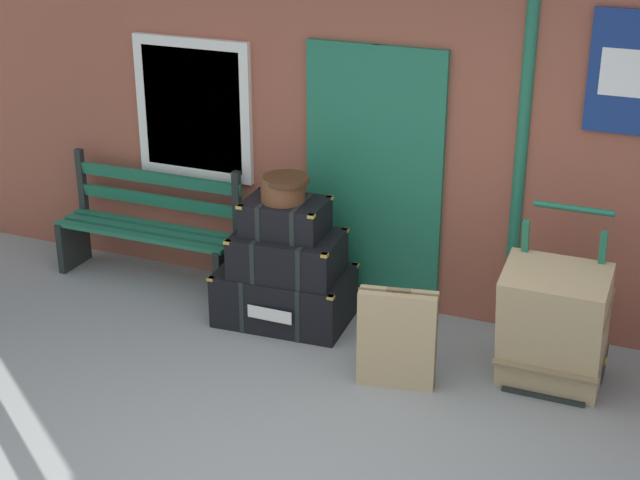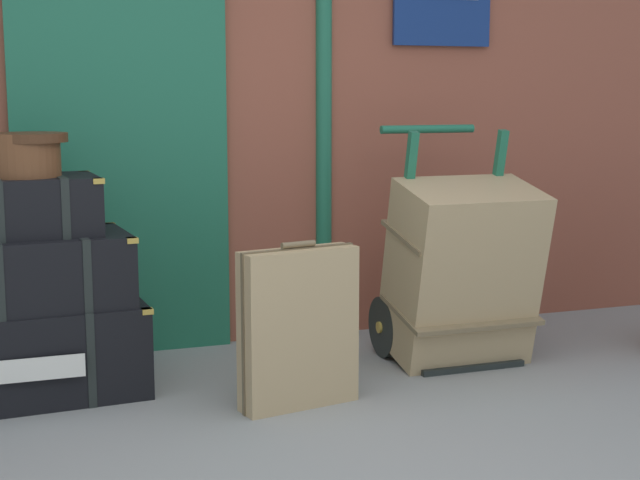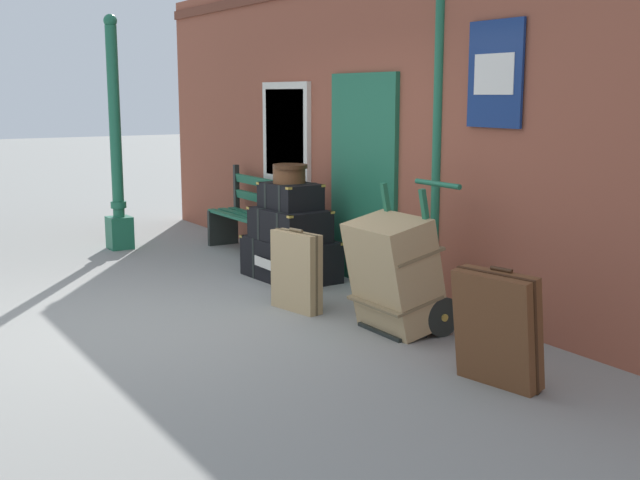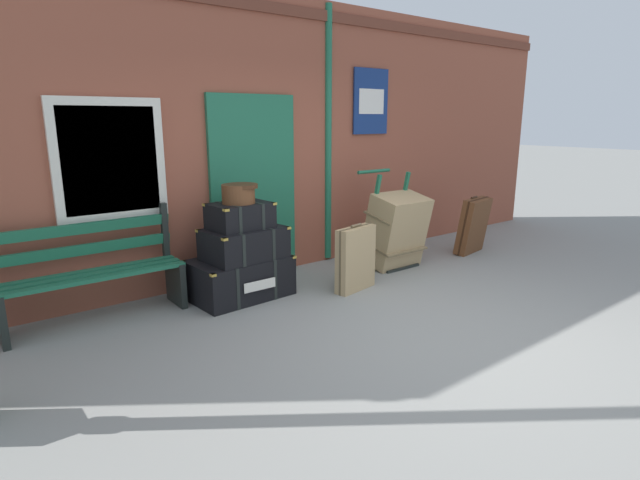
% 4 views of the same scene
% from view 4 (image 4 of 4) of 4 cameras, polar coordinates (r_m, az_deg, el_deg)
% --- Properties ---
extents(ground_plane, '(60.00, 60.00, 0.00)m').
position_cam_4_polar(ground_plane, '(4.60, 12.48, -10.35)').
color(ground_plane, gray).
extents(brick_facade, '(10.40, 0.35, 3.20)m').
position_cam_4_polar(brick_facade, '(6.18, -5.94, 11.25)').
color(brick_facade, brown).
rests_on(brick_facade, ground).
extents(platform_bench, '(1.60, 0.43, 1.01)m').
position_cam_4_polar(platform_bench, '(5.11, -24.21, -3.50)').
color(platform_bench, '#1E6647').
rests_on(platform_bench, ground).
extents(steamer_trunk_base, '(1.05, 0.71, 0.43)m').
position_cam_4_polar(steamer_trunk_base, '(5.39, -8.98, -4.19)').
color(steamer_trunk_base, black).
rests_on(steamer_trunk_base, ground).
extents(steamer_trunk_middle, '(0.85, 0.61, 0.33)m').
position_cam_4_polar(steamer_trunk_middle, '(5.29, -8.52, -0.37)').
color(steamer_trunk_middle, black).
rests_on(steamer_trunk_middle, steamer_trunk_base).
extents(steamer_trunk_top, '(0.64, 0.48, 0.27)m').
position_cam_4_polar(steamer_trunk_top, '(5.23, -8.97, 2.72)').
color(steamer_trunk_top, black).
rests_on(steamer_trunk_top, steamer_trunk_middle).
extents(round_hatbox, '(0.37, 0.35, 0.19)m').
position_cam_4_polar(round_hatbox, '(5.18, -9.13, 5.31)').
color(round_hatbox, brown).
rests_on(round_hatbox, steamer_trunk_top).
extents(porters_trolley, '(0.71, 0.60, 1.20)m').
position_cam_4_polar(porters_trolley, '(6.56, 7.39, -0.38)').
color(porters_trolley, black).
rests_on(porters_trolley, ground).
extents(large_brown_trunk, '(0.70, 0.61, 0.95)m').
position_cam_4_polar(large_brown_trunk, '(6.39, 8.55, 1.10)').
color(large_brown_trunk, tan).
rests_on(large_brown_trunk, ground).
extents(suitcase_umber, '(0.55, 0.25, 0.74)m').
position_cam_4_polar(suitcase_umber, '(5.52, 4.01, -2.11)').
color(suitcase_umber, tan).
rests_on(suitcase_umber, ground).
extents(suitcase_oxblood, '(0.62, 0.38, 0.80)m').
position_cam_4_polar(suitcase_oxblood, '(7.33, 16.83, 1.55)').
color(suitcase_oxblood, brown).
rests_on(suitcase_oxblood, ground).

